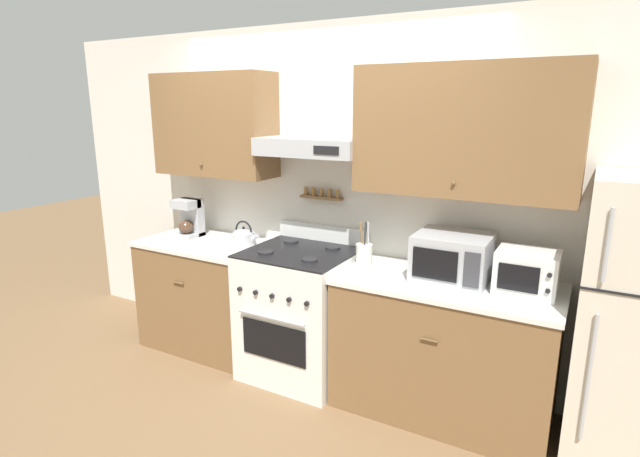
# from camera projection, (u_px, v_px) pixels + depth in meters

# --- Properties ---
(ground_plane) EXTENTS (16.00, 16.00, 0.00)m
(ground_plane) POSITION_uv_depth(u_px,v_px,m) (278.00, 391.00, 3.53)
(ground_plane) COLOR brown
(wall_back) EXTENTS (5.20, 0.46, 2.55)m
(wall_back) POSITION_uv_depth(u_px,v_px,m) (330.00, 173.00, 3.68)
(wall_back) COLOR silver
(wall_back) RESTS_ON ground_plane
(counter_left) EXTENTS (1.05, 0.69, 0.90)m
(counter_left) POSITION_uv_depth(u_px,v_px,m) (210.00, 293.00, 4.14)
(counter_left) COLOR brown
(counter_left) RESTS_ON ground_plane
(counter_right) EXTENTS (1.37, 0.69, 0.90)m
(counter_right) POSITION_uv_depth(u_px,v_px,m) (443.00, 347.00, 3.21)
(counter_right) COLOR brown
(counter_right) RESTS_ON ground_plane
(stove_range) EXTENTS (0.75, 0.74, 1.08)m
(stove_range) POSITION_uv_depth(u_px,v_px,m) (300.00, 312.00, 3.68)
(stove_range) COLOR white
(stove_range) RESTS_ON ground_plane
(tea_kettle) EXTENTS (0.23, 0.18, 0.20)m
(tea_kettle) POSITION_uv_depth(u_px,v_px,m) (244.00, 237.00, 3.89)
(tea_kettle) COLOR #B7B7BC
(tea_kettle) RESTS_ON counter_left
(coffee_maker) EXTENTS (0.20, 0.20, 0.31)m
(coffee_maker) POSITION_uv_depth(u_px,v_px,m) (189.00, 218.00, 4.16)
(coffee_maker) COLOR #ADAFB5
(coffee_maker) RESTS_ON counter_left
(microwave) EXTENTS (0.45, 0.41, 0.29)m
(microwave) POSITION_uv_depth(u_px,v_px,m) (453.00, 257.00, 3.12)
(microwave) COLOR #ADAFB5
(microwave) RESTS_ON counter_right
(utensil_crock) EXTENTS (0.11, 0.11, 0.31)m
(utensil_crock) POSITION_uv_depth(u_px,v_px,m) (364.00, 254.00, 3.40)
(utensil_crock) COLOR silver
(utensil_crock) RESTS_ON counter_right
(toaster_oven) EXTENTS (0.34, 0.29, 0.25)m
(toaster_oven) POSITION_uv_depth(u_px,v_px,m) (527.00, 272.00, 2.90)
(toaster_oven) COLOR white
(toaster_oven) RESTS_ON counter_right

